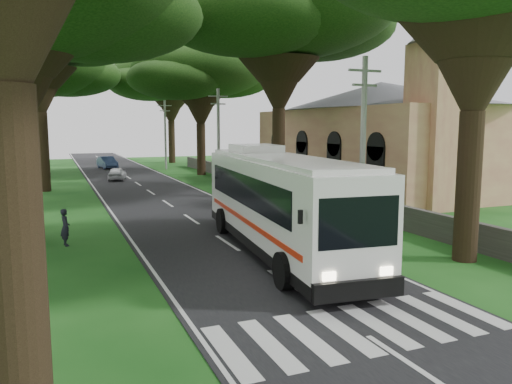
{
  "coord_description": "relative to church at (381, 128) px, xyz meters",
  "views": [
    {
      "loc": [
        -6.9,
        -12.13,
        5.1
      ],
      "look_at": [
        1.36,
        8.0,
        2.2
      ],
      "focal_mm": 35.0,
      "sensor_mm": 36.0,
      "label": 1
    }
  ],
  "objects": [
    {
      "name": "ground",
      "position": [
        -17.86,
        -21.55,
        -4.91
      ],
      "size": [
        140.0,
        140.0,
        0.0
      ],
      "primitive_type": "plane",
      "color": "#154814",
      "rests_on": "ground"
    },
    {
      "name": "road",
      "position": [
        -17.86,
        3.45,
        -4.9
      ],
      "size": [
        8.0,
        120.0,
        0.04
      ],
      "primitive_type": "cube",
      "color": "black",
      "rests_on": "ground"
    },
    {
      "name": "crosswalk",
      "position": [
        -17.86,
        -23.55,
        -4.91
      ],
      "size": [
        8.0,
        3.0,
        0.01
      ],
      "primitive_type": "cube",
      "color": "silver",
      "rests_on": "ground"
    },
    {
      "name": "property_wall",
      "position": [
        -8.86,
        2.45,
        -4.31
      ],
      "size": [
        0.35,
        50.0,
        1.2
      ],
      "primitive_type": "cube",
      "color": "#383533",
      "rests_on": "ground"
    },
    {
      "name": "church",
      "position": [
        0.0,
        0.0,
        0.0
      ],
      "size": [
        14.0,
        24.0,
        11.6
      ],
      "color": "#BE6F5D",
      "rests_on": "ground"
    },
    {
      "name": "pole_near",
      "position": [
        -12.36,
        -15.55,
        -0.73
      ],
      "size": [
        1.6,
        0.24,
        8.0
      ],
      "color": "gray",
      "rests_on": "ground"
    },
    {
      "name": "pole_mid",
      "position": [
        -12.36,
        4.45,
        -0.73
      ],
      "size": [
        1.6,
        0.24,
        8.0
      ],
      "color": "gray",
      "rests_on": "ground"
    },
    {
      "name": "pole_far",
      "position": [
        -12.36,
        24.45,
        -0.73
      ],
      "size": [
        1.6,
        0.24,
        8.0
      ],
      "color": "gray",
      "rests_on": "ground"
    },
    {
      "name": "tree_l_midb",
      "position": [
        -25.36,
        8.45,
        7.51
      ],
      "size": [
        13.67,
        13.67,
        15.5
      ],
      "color": "black",
      "rests_on": "ground"
    },
    {
      "name": "tree_l_far",
      "position": [
        -26.36,
        26.45,
        6.47
      ],
      "size": [
        16.11,
        16.11,
        14.87
      ],
      "color": "black",
      "rests_on": "ground"
    },
    {
      "name": "tree_r_mida",
      "position": [
        -9.86,
        -1.55,
        7.95
      ],
      "size": [
        15.94,
        15.94,
        16.34
      ],
      "color": "black",
      "rests_on": "ground"
    },
    {
      "name": "tree_r_midb",
      "position": [
        -10.36,
        16.45,
        5.74
      ],
      "size": [
        13.86,
        13.86,
        13.71
      ],
      "color": "black",
      "rests_on": "ground"
    },
    {
      "name": "tree_r_far",
      "position": [
        -9.36,
        34.45,
        6.74
      ],
      "size": [
        15.76,
        15.76,
        15.08
      ],
      "color": "black",
      "rests_on": "ground"
    },
    {
      "name": "coach_bus",
      "position": [
        -16.43,
        -15.74,
        -2.81
      ],
      "size": [
        4.09,
        13.45,
        3.91
      ],
      "rotation": [
        0.0,
        0.0,
        -0.1
      ],
      "color": "white",
      "rests_on": "ground"
    },
    {
      "name": "distant_car_a",
      "position": [
        -19.15,
        14.4,
        -4.27
      ],
      "size": [
        2.26,
        3.81,
        1.22
      ],
      "primitive_type": "imported",
      "rotation": [
        0.0,
        0.0,
        2.9
      ],
      "color": "#B6B7BB",
      "rests_on": "road"
    },
    {
      "name": "distant_car_b",
      "position": [
        -18.66,
        28.09,
        -4.17
      ],
      "size": [
        2.18,
        4.51,
        1.42
      ],
      "primitive_type": "imported",
      "rotation": [
        0.0,
        0.0,
        0.16
      ],
      "color": "navy",
      "rests_on": "road"
    },
    {
      "name": "pedestrian",
      "position": [
        -24.38,
        -11.29,
        -4.11
      ],
      "size": [
        0.51,
        0.66,
        1.6
      ],
      "primitive_type": "imported",
      "rotation": [
        0.0,
        0.0,
        1.81
      ],
      "color": "black",
      "rests_on": "ground"
    }
  ]
}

